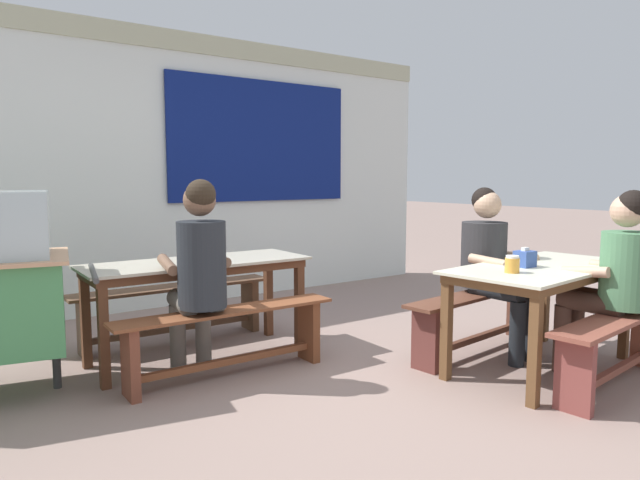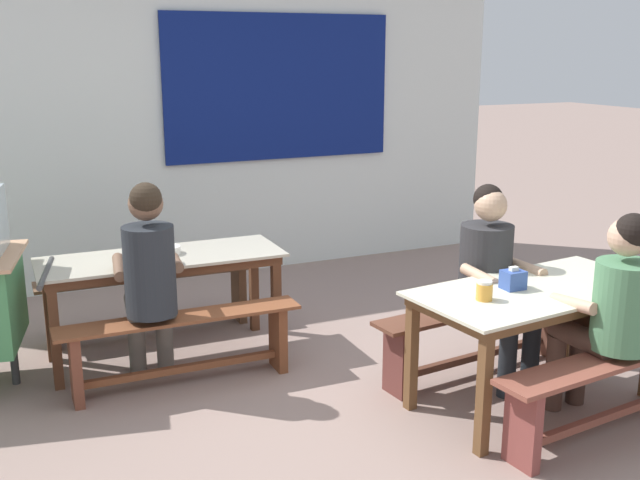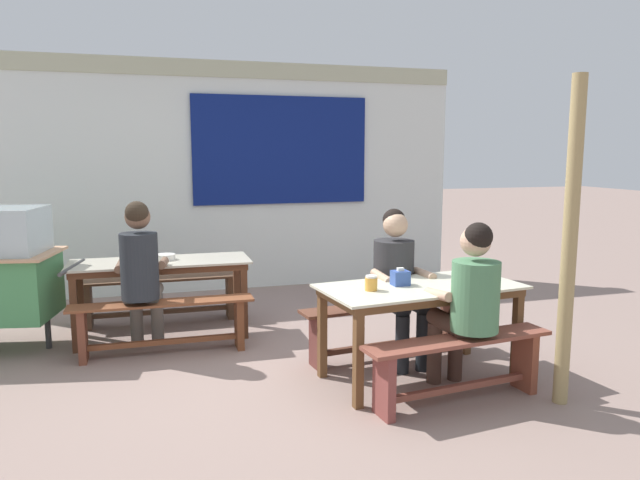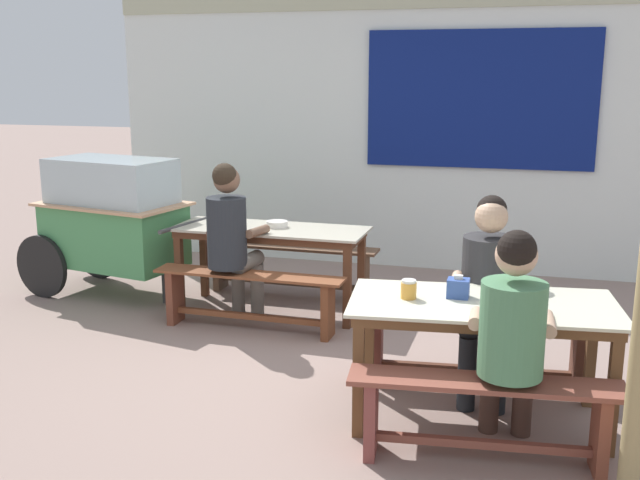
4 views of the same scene
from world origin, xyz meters
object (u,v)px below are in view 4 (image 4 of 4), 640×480
Objects in this scene: person_right_near_table at (488,283)px; dining_table_near at (482,315)px; bench_near_front at (484,409)px; dining_table_far at (270,237)px; person_near_front at (512,330)px; soup_bowl at (277,224)px; bench_far_back at (290,263)px; tissue_box at (458,288)px; condiment_jar at (409,289)px; bench_far_front at (249,294)px; food_cart at (112,217)px; bench_near_back at (476,342)px; person_left_back_turned at (231,234)px.

dining_table_near is at bearing -90.43° from person_right_near_table.
dining_table_far is at bearing 132.05° from bench_near_front.
soup_bowl is (-1.96, 2.05, 0.04)m from person_near_front.
dining_table_near reaches higher than bench_far_back.
tissue_box reaches higher than soup_bowl.
person_near_front is at bearing -78.83° from person_right_near_table.
person_right_near_table is 2.17m from soup_bowl.
condiment_jar is (-0.42, -0.05, 0.13)m from dining_table_near.
tissue_box is at bearing 19.43° from condiment_jar.
dining_table_near is 0.44m from condiment_jar.
person_near_front is (0.11, 0.09, 0.41)m from bench_near_front.
tissue_box is (-0.31, 0.46, 0.07)m from person_near_front.
soup_bowl is at bearing 129.11° from condiment_jar.
bench_far_back is 1.06× the size of bench_far_front.
food_cart is at bearing 177.35° from dining_table_far.
tissue_box is at bearing 124.65° from person_near_front.
bench_near_back is 13.81× the size of condiment_jar.
dining_table_near is (1.84, -1.61, 0.00)m from dining_table_far.
bench_far_back is at bearing 123.31° from condiment_jar.
food_cart is at bearing 153.21° from tissue_box.
dining_table_far is at bearing -90.83° from bench_far_back.
person_left_back_turned is (-0.17, -0.44, 0.11)m from dining_table_far.
person_left_back_turned is at bearing 149.85° from dining_table_near.
person_near_front is at bearing -45.05° from dining_table_far.
tissue_box is (-0.09, -0.45, 0.48)m from bench_near_back.
person_right_near_table reaches higher than person_near_front.
soup_bowl is (0.22, 0.47, 0.00)m from person_left_back_turned.
person_left_back_turned reaches higher than bench_near_front.
dining_table_near is at bearing 6.85° from condiment_jar.
soup_bowl is at bearing 135.92° from tissue_box.
bench_far_back and bench_near_back have the same top height.
tissue_box is 0.75× the size of soup_bowl.
dining_table_near is at bearing -48.94° from bench_far_back.
bench_far_front is at bearing 161.30° from bench_near_back.
bench_near_back is 1.22× the size of person_near_front.
dining_table_near is at bearing -83.71° from bench_near_back.
person_left_back_turned is 1.05× the size of person_right_near_table.
person_left_back_turned is 9.90× the size of tissue_box.
food_cart is (-3.43, 2.18, 0.42)m from bench_near_front.
person_left_back_turned reaches higher than soup_bowl.
bench_far_front is (-0.01, -0.50, -0.35)m from dining_table_far.
dining_table_far is 1.03× the size of dining_table_near.
bench_near_back is 1.15× the size of person_left_back_turned.
person_left_back_turned is 7.39× the size of soup_bowl.
bench_far_front is at bearing -21.48° from person_left_back_turned.
soup_bowl is (0.04, -0.47, 0.45)m from bench_far_back.
food_cart is at bearing 159.73° from person_right_near_table.
dining_table_near is 0.90× the size of food_cart.
bench_near_front is (1.90, -2.11, -0.34)m from dining_table_far.
bench_near_front is 4.09m from food_cart.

